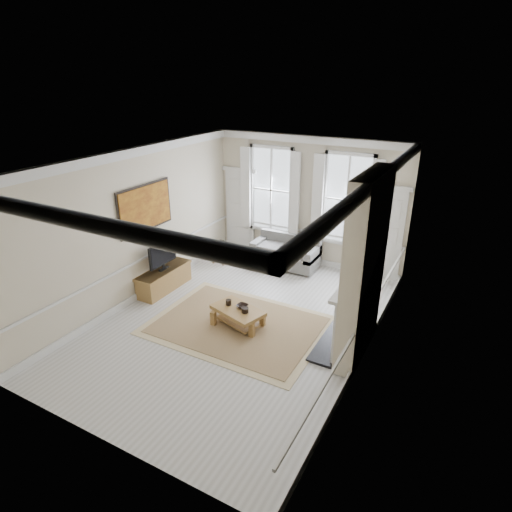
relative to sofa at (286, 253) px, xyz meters
The scene contains 23 objects.
floor 3.15m from the sofa, 83.47° to the right, with size 7.20×7.20×0.00m, color #B7B5AD.
ceiling 4.37m from the sofa, 83.47° to the right, with size 7.20×7.20×0.00m, color white.
back_wall 1.48m from the sofa, 54.06° to the left, with size 5.20×5.20×0.00m, color beige.
left_wall 4.06m from the sofa, 125.82° to the right, with size 7.20×7.20×0.00m, color beige.
right_wall 4.50m from the sofa, 46.45° to the right, with size 7.20×7.20×0.00m, color beige.
window_left 1.75m from the sofa, 147.58° to the left, with size 1.26×0.20×2.20m, color #B2BCC6, non-canonical shape.
window_right 2.14m from the sofa, 17.41° to the left, with size 1.26×0.20×2.20m, color #B2BCC6, non-canonical shape.
door_left 1.93m from the sofa, 165.10° to the left, with size 0.90×0.08×2.30m, color silver.
door_right 2.57m from the sofa, 10.61° to the left, with size 0.90×0.08×2.30m, color silver.
painting 3.95m from the sofa, 128.12° to the right, with size 0.05×1.66×1.06m, color #C38521.
chimney_breast 4.24m from the sofa, 46.29° to the right, with size 0.35×1.70×3.38m, color beige.
hearth 3.76m from the sofa, 51.00° to the right, with size 0.55×1.50×0.05m, color black.
fireplace 3.89m from the sofa, 48.70° to the right, with size 0.21×1.45×1.33m.
mirror 4.23m from the sofa, 48.59° to the right, with size 0.06×1.26×1.06m, color gold.
sofa is the anchor object (origin of this frame).
side_table 1.79m from the sofa, 158.13° to the right, with size 0.47×0.47×0.49m.
rug 3.26m from the sofa, 82.97° to the right, with size 3.50×2.60×0.02m, color #94734C.
coffee_table 3.24m from the sofa, 82.97° to the right, with size 1.20×0.90×0.40m.
ceramic_pot_a 3.17m from the sofa, 87.35° to the right, with size 0.12×0.12×0.12m, color black.
ceramic_pot_b 3.32m from the sofa, 79.65° to the right, with size 0.14×0.14×0.10m, color black.
bowl 3.15m from the sofa, 81.85° to the right, with size 0.23×0.23×0.06m, color black.
tv_stand 3.32m from the sofa, 126.67° to the right, with size 0.48×1.49×0.53m, color olive.
tv 3.36m from the sofa, 126.36° to the right, with size 0.08×0.90×0.68m.
Camera 1 is at (3.97, -6.57, 4.83)m, focal length 30.00 mm.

